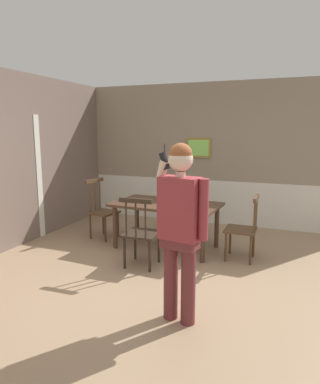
# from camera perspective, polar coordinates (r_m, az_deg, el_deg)

# --- Properties ---
(ground_plane) EXTENTS (6.56, 6.56, 0.00)m
(ground_plane) POSITION_cam_1_polar(r_m,az_deg,el_deg) (4.42, -0.18, -14.52)
(ground_plane) COLOR #9E7F60
(room_back_partition) EXTENTS (5.32, 0.17, 2.75)m
(room_back_partition) POSITION_cam_1_polar(r_m,az_deg,el_deg) (6.90, 8.93, 5.74)
(room_back_partition) COLOR gray
(room_back_partition) RESTS_ON ground_plane
(dining_table) EXTENTS (1.70, 1.03, 0.72)m
(dining_table) POSITION_cam_1_polar(r_m,az_deg,el_deg) (5.40, 1.02, -2.75)
(dining_table) COLOR #4C3323
(dining_table) RESTS_ON ground_plane
(chair_near_window) EXTENTS (0.49, 0.49, 1.02)m
(chair_near_window) POSITION_cam_1_polar(r_m,az_deg,el_deg) (6.02, -9.55, -3.03)
(chair_near_window) COLOR #513823
(chair_near_window) RESTS_ON ground_plane
(chair_by_doorway) EXTENTS (0.47, 0.47, 0.98)m
(chair_by_doorway) POSITION_cam_1_polar(r_m,az_deg,el_deg) (4.70, -3.19, -6.74)
(chair_by_doorway) COLOR #2D2319
(chair_by_doorway) RESTS_ON ground_plane
(chair_at_table_head) EXTENTS (0.43, 0.43, 0.94)m
(chair_at_table_head) POSITION_cam_1_polar(r_m,az_deg,el_deg) (5.09, 13.60, -5.90)
(chair_at_table_head) COLOR #513823
(chair_at_table_head) RESTS_ON ground_plane
(chair_opposite_corner) EXTENTS (0.44, 0.44, 1.02)m
(chair_opposite_corner) POSITION_cam_1_polar(r_m,az_deg,el_deg) (6.20, 4.19, -2.53)
(chair_opposite_corner) COLOR black
(chair_opposite_corner) RESTS_ON ground_plane
(person_figure) EXTENTS (0.54, 0.27, 1.73)m
(person_figure) POSITION_cam_1_polar(r_m,az_deg,el_deg) (3.24, 3.43, -4.96)
(person_figure) COLOR brown
(person_figure) RESTS_ON ground_plane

